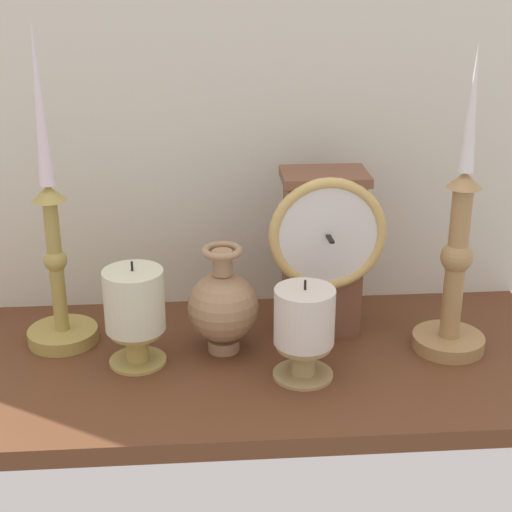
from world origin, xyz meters
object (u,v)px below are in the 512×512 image
at_px(candlestick_tall_center, 55,257).
at_px(pillar_candle_front, 135,311).
at_px(candlestick_tall_left, 456,268).
at_px(pillar_candle_near_clock, 304,327).
at_px(brass_vase_bulbous, 223,305).
at_px(mantel_clock, 323,249).

distance_m(candlestick_tall_center, pillar_candle_front, 0.13).
bearing_deg(candlestick_tall_left, candlestick_tall_center, 173.58).
bearing_deg(candlestick_tall_center, candlestick_tall_left, -6.42).
height_order(candlestick_tall_left, candlestick_tall_center, candlestick_tall_center).
relative_size(pillar_candle_front, pillar_candle_near_clock, 1.07).
bearing_deg(pillar_candle_front, candlestick_tall_center, 146.93).
xyz_separation_m(candlestick_tall_center, brass_vase_bulbous, (0.21, -0.04, -0.06)).
bearing_deg(mantel_clock, pillar_candle_near_clock, -108.56).
bearing_deg(candlestick_tall_left, pillar_candle_near_clock, -164.17).
relative_size(mantel_clock, pillar_candle_front, 1.65).
relative_size(candlestick_tall_left, pillar_candle_near_clock, 3.05).
xyz_separation_m(candlestick_tall_left, pillar_candle_near_clock, (-0.20, -0.06, -0.05)).
bearing_deg(brass_vase_bulbous, pillar_candle_near_clock, -37.89).
bearing_deg(candlestick_tall_left, pillar_candle_front, -178.60).
xyz_separation_m(candlestick_tall_left, pillar_candle_front, (-0.40, -0.01, -0.04)).
distance_m(candlestick_tall_center, brass_vase_bulbous, 0.22).
xyz_separation_m(candlestick_tall_left, candlestick_tall_center, (-0.50, 0.06, 0.01)).
distance_m(mantel_clock, brass_vase_bulbous, 0.15).
xyz_separation_m(candlestick_tall_left, brass_vase_bulbous, (-0.29, 0.02, -0.05)).
bearing_deg(pillar_candle_near_clock, candlestick_tall_left, 15.83).
bearing_deg(candlestick_tall_center, pillar_candle_near_clock, -20.25).
xyz_separation_m(mantel_clock, brass_vase_bulbous, (-0.13, -0.05, -0.06)).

